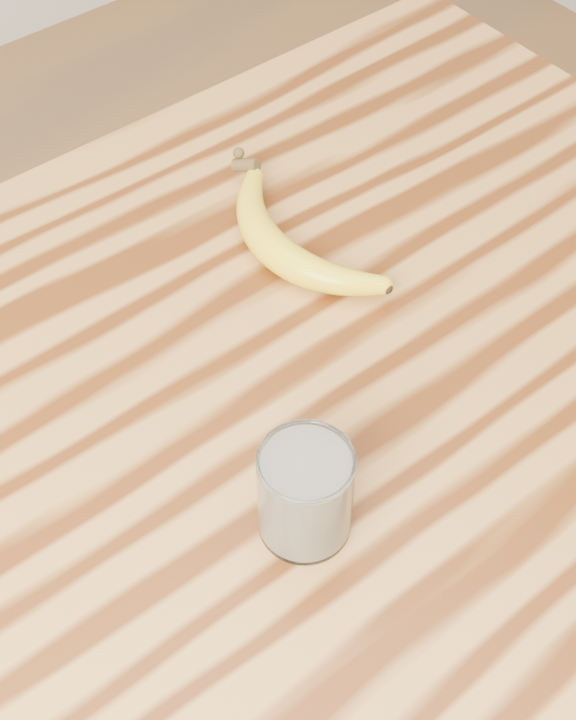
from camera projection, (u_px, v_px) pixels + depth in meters
table at (254, 474)px, 1.00m from camera, size 1.20×0.80×0.90m
smoothie_glass at (305, 493)px, 0.78m from camera, size 0.08×0.08×0.09m
banana at (274, 251)px, 0.99m from camera, size 0.11×0.30×0.04m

